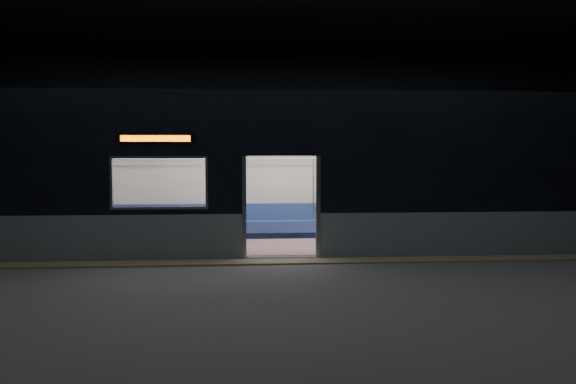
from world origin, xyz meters
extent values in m
cube|color=#47494C|center=(0.00, 0.00, -0.01)|extent=(24.00, 14.00, 0.01)
cube|color=black|center=(0.00, 6.98, 2.50)|extent=(24.00, 0.04, 5.00)
cube|color=black|center=(0.00, -6.98, 2.50)|extent=(24.00, 0.04, 5.00)
cube|color=#8C7F59|center=(0.00, 0.55, 0.01)|extent=(22.80, 0.50, 0.03)
cube|color=gray|center=(-4.85, 1.06, 0.45)|extent=(8.30, 0.12, 0.90)
cube|color=gray|center=(4.85, 1.06, 0.45)|extent=(8.30, 0.12, 0.90)
cube|color=black|center=(-4.85, 1.06, 2.05)|extent=(8.30, 0.12, 2.30)
cube|color=black|center=(4.85, 1.06, 2.05)|extent=(8.30, 0.12, 2.30)
cube|color=black|center=(0.00, 1.06, 2.62)|extent=(1.40, 0.12, 1.15)
cube|color=#B7BABC|center=(-0.74, 1.06, 1.02)|extent=(0.08, 0.14, 2.05)
cube|color=#B7BABC|center=(0.74, 1.06, 1.02)|extent=(0.08, 0.14, 2.05)
cube|color=black|center=(-2.45, 0.98, 2.39)|extent=(1.50, 0.04, 0.18)
cube|color=#E75A00|center=(-2.45, 0.97, 2.39)|extent=(1.34, 0.03, 0.12)
cube|color=beige|center=(0.00, 3.94, 1.60)|extent=(18.00, 0.12, 3.20)
cube|color=black|center=(0.00, 2.50, 3.28)|extent=(18.00, 3.00, 0.15)
cube|color=gray|center=(0.00, 2.50, 0.02)|extent=(17.76, 2.76, 0.04)
cube|color=beige|center=(0.00, 2.50, 2.35)|extent=(17.76, 2.76, 0.10)
cube|color=navy|center=(0.00, 3.62, 0.24)|extent=(11.00, 0.48, 0.41)
cube|color=navy|center=(0.00, 3.81, 0.65)|extent=(11.00, 0.10, 0.40)
cube|color=#745461|center=(-3.30, 1.41, 0.24)|extent=(4.40, 0.48, 0.41)
cube|color=#745461|center=(3.30, 1.41, 0.24)|extent=(4.40, 0.48, 0.41)
cylinder|color=silver|center=(-0.95, 1.37, 1.17)|extent=(0.04, 0.04, 2.26)
cylinder|color=silver|center=(-0.95, 3.63, 1.17)|extent=(0.04, 0.04, 2.26)
cylinder|color=silver|center=(0.95, 1.37, 1.17)|extent=(0.04, 0.04, 2.26)
cylinder|color=silver|center=(0.95, 3.63, 1.17)|extent=(0.04, 0.04, 2.26)
cylinder|color=silver|center=(0.00, 3.58, 1.95)|extent=(11.00, 0.03, 0.03)
cube|color=black|center=(2.81, 3.41, 0.52)|extent=(0.15, 0.43, 0.14)
cube|color=black|center=(3.00, 3.41, 0.52)|extent=(0.15, 0.43, 0.14)
cylinder|color=black|center=(2.81, 3.22, 0.26)|extent=(0.10, 0.10, 0.43)
cylinder|color=black|center=(3.00, 3.22, 0.26)|extent=(0.10, 0.10, 0.43)
cube|color=#C25972|center=(2.91, 3.59, 0.54)|extent=(0.36, 0.20, 0.18)
cylinder|color=#C25972|center=(2.91, 3.62, 0.86)|extent=(0.36, 0.36, 0.47)
sphere|color=tan|center=(2.91, 3.60, 1.19)|extent=(0.19, 0.19, 0.19)
sphere|color=black|center=(2.91, 3.63, 1.23)|extent=(0.20, 0.20, 0.20)
cube|color=black|center=(2.87, 3.34, 0.65)|extent=(0.29, 0.27, 0.12)
cube|color=white|center=(3.20, 3.85, 1.50)|extent=(1.06, 0.03, 0.69)
camera|label=1|loc=(-0.79, -11.04, 2.20)|focal=38.00mm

